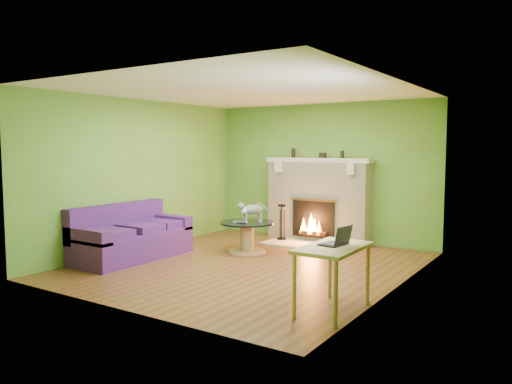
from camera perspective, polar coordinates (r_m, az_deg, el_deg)
floor at (r=7.64m, az=-0.77°, el=-8.33°), size 5.00×5.00×0.00m
ceiling at (r=7.48m, az=-0.80°, el=11.43°), size 5.00×5.00×0.00m
wall_back at (r=9.62m, az=7.59°, el=2.24°), size 5.00×0.00×5.00m
wall_front at (r=5.56m, az=-15.35°, el=-0.01°), size 5.00×0.00×5.00m
wall_left at (r=8.90m, az=-12.88°, el=1.92°), size 0.00×5.00×5.00m
wall_right at (r=6.47m, az=15.97°, el=0.67°), size 0.00×5.00×5.00m
window_frame at (r=5.60m, az=13.19°, el=2.64°), size 0.00×1.20×1.20m
window_pane at (r=5.61m, az=13.12°, el=2.64°), size 0.00×1.06×1.06m
fireplace at (r=9.49m, az=7.07°, el=-0.99°), size 2.10×0.46×1.58m
hearth at (r=9.15m, az=5.58°, el=-6.00°), size 1.50×0.75×0.03m
mantel at (r=9.43m, az=7.06°, el=3.64°), size 2.10×0.28×0.08m
sofa at (r=8.28m, az=-14.17°, el=-5.07°), size 0.89×1.93×0.87m
coffee_table at (r=8.49m, az=-1.04°, el=-4.91°), size 0.92×0.92×0.52m
desk at (r=5.49m, az=8.79°, el=-7.01°), size 0.56×0.97×0.72m
cat at (r=8.42m, az=-0.40°, el=-2.27°), size 0.44×0.59×0.35m
remote_silver at (r=8.41m, az=-2.07°, el=-3.42°), size 0.18×0.07×0.02m
remote_black at (r=8.29m, az=-1.63°, el=-3.55°), size 0.17×0.08×0.02m
laptop at (r=5.50m, az=8.85°, el=-4.86°), size 0.30×0.33×0.22m
fire_tools at (r=9.50m, az=2.95°, el=-3.41°), size 0.18×0.18×0.68m
mantel_vase_left at (r=9.70m, az=4.29°, el=4.48°), size 0.08×0.08×0.18m
mantel_vase_right at (r=9.25m, az=9.83°, el=4.26°), size 0.07×0.07×0.14m
mantel_box at (r=9.41m, az=7.63°, el=4.18°), size 0.12×0.08×0.10m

